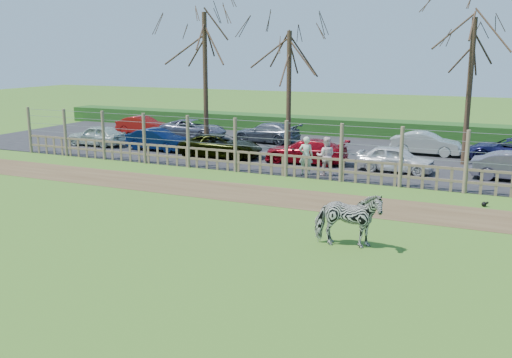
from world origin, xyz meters
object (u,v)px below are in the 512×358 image
at_px(car_0, 97,135).
at_px(car_9, 267,133).
at_px(tree_right, 472,56).
at_px(visitor_a, 306,156).
at_px(car_12, 510,150).
at_px(zebra, 348,219).
at_px(visitor_b, 326,156).
at_px(car_7, 143,125).
at_px(car_1, 158,140).
at_px(car_4, 395,159).
at_px(car_3, 306,151).
at_px(tree_mid, 289,63).
at_px(car_2, 221,146).
at_px(car_8, 193,129).
at_px(tree_left, 205,48).
at_px(car_11, 426,143).
at_px(crow, 484,204).

relative_size(car_0, car_9, 0.85).
distance_m(tree_right, car_0, 20.82).
xyz_separation_m(visitor_a, car_12, (8.31, 7.03, -0.26)).
height_order(zebra, visitor_b, visitor_b).
bearing_deg(car_7, car_1, -137.51).
xyz_separation_m(car_4, car_9, (-8.75, 5.47, 0.00)).
bearing_deg(tree_right, car_3, -158.32).
relative_size(tree_mid, tree_right, 0.93).
bearing_deg(car_7, visitor_b, -115.94).
relative_size(tree_right, car_4, 2.09).
distance_m(tree_right, car_2, 12.99).
relative_size(tree_mid, car_2, 1.58).
bearing_deg(car_4, car_9, 60.12).
distance_m(car_3, car_8, 10.46).
xyz_separation_m(car_2, car_3, (4.57, 0.29, 0.00)).
xyz_separation_m(car_4, car_7, (-17.58, 5.28, 0.00)).
bearing_deg(visitor_b, visitor_a, -3.27).
height_order(car_4, car_12, same).
bearing_deg(tree_mid, tree_left, -167.47).
distance_m(zebra, car_2, 14.61).
xyz_separation_m(car_1, car_11, (13.86, 4.70, 0.00)).
bearing_deg(car_8, car_11, -89.21).
xyz_separation_m(zebra, car_1, (-13.92, 11.36, -0.18)).
xyz_separation_m(car_0, car_7, (-0.20, 4.92, 0.00)).
height_order(visitor_a, visitor_b, same).
height_order(tree_mid, car_11, tree_mid).
bearing_deg(tree_left, car_0, -169.12).
bearing_deg(car_2, tree_mid, -51.65).
bearing_deg(car_9, car_1, -37.98).
xyz_separation_m(car_8, car_12, (18.45, -0.44, 0.00)).
height_order(visitor_a, car_2, visitor_a).
relative_size(tree_left, tree_right, 1.07).
bearing_deg(car_1, tree_left, -61.26).
bearing_deg(tree_left, visitor_a, -28.49).
relative_size(zebra, crow, 8.05).
bearing_deg(car_4, visitor_b, 130.08).
bearing_deg(car_2, car_11, -67.52).
xyz_separation_m(tree_mid, car_11, (6.92, 2.51, -4.23)).
bearing_deg(car_3, crow, 57.31).
bearing_deg(car_8, tree_mid, -108.01).
bearing_deg(car_2, car_9, -8.20).
height_order(tree_right, car_0, tree_right).
bearing_deg(car_12, visitor_a, -46.50).
bearing_deg(car_7, car_3, -110.45).
relative_size(tree_right, zebra, 3.80).
distance_m(car_0, car_3, 12.95).
relative_size(crow, car_3, 0.06).
distance_m(zebra, car_3, 12.32).
distance_m(zebra, visitor_a, 9.61).
bearing_deg(visitor_b, car_7, -43.33).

